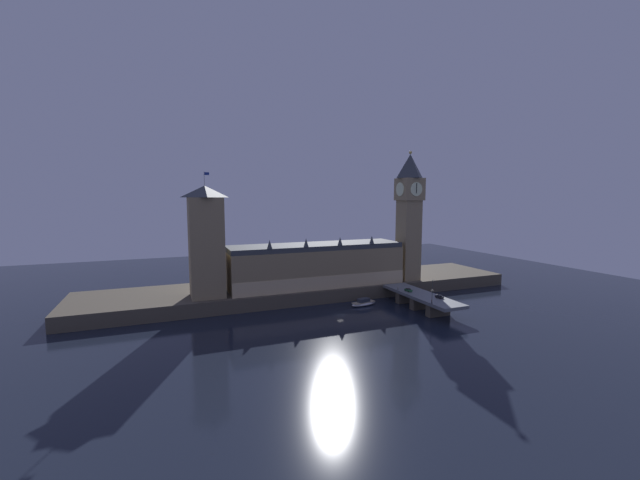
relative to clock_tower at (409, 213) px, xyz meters
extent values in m
plane|color=black|center=(-51.85, -26.43, -41.98)|extent=(400.00, 400.00, 0.00)
cube|color=#4C4438|center=(-51.85, 12.57, -38.86)|extent=(220.00, 42.00, 6.23)
cube|color=#8E7A56|center=(-50.56, 5.52, -26.57)|extent=(86.86, 22.89, 18.34)
cube|color=#D5B989|center=(-50.56, -6.05, -32.44)|extent=(86.86, 0.20, 6.60)
cube|color=#383D42|center=(-50.56, 5.52, -16.20)|extent=(86.86, 21.06, 2.40)
cone|color=#383D42|center=(-76.62, -4.21, -12.98)|extent=(2.40, 2.40, 4.04)
cone|color=#383D42|center=(-59.24, -4.21, -12.98)|extent=(2.40, 2.40, 4.04)
cone|color=#383D42|center=(-41.87, -4.21, -12.98)|extent=(2.40, 2.40, 4.04)
cone|color=#383D42|center=(-24.50, -4.21, -12.98)|extent=(2.40, 2.40, 4.04)
cube|color=#8E7A56|center=(0.00, 0.00, -14.69)|extent=(9.86, 9.86, 42.11)
cube|color=#8E7A56|center=(0.00, 0.00, 12.13)|extent=(11.64, 11.64, 11.53)
cylinder|color=beige|center=(0.00, -5.94, 12.13)|extent=(7.09, 0.25, 7.09)
cylinder|color=beige|center=(0.00, 5.94, 12.13)|extent=(7.09, 0.25, 7.09)
cylinder|color=beige|center=(5.94, 0.00, 12.13)|extent=(0.25, 7.09, 7.09)
cylinder|color=beige|center=(-5.94, 0.00, 12.13)|extent=(0.25, 7.09, 7.09)
cube|color=black|center=(0.00, -6.13, 12.67)|extent=(0.36, 0.10, 5.32)
pyramid|color=#383D42|center=(0.00, 0.00, 24.10)|extent=(11.64, 11.64, 12.40)
sphere|color=gold|center=(0.00, 0.00, 31.10)|extent=(1.60, 1.60, 1.60)
cube|color=#8E7A56|center=(-103.33, 2.22, -13.91)|extent=(14.31, 14.31, 43.67)
pyramid|color=#383D42|center=(-103.33, 2.22, 10.47)|extent=(14.59, 14.59, 5.07)
cylinder|color=#99999E|center=(-103.33, 2.22, 16.00)|extent=(0.24, 0.24, 6.00)
cube|color=navy|center=(-102.23, 2.22, 18.10)|extent=(2.00, 0.08, 1.20)
cube|color=slate|center=(-13.98, -31.43, -35.96)|extent=(12.32, 46.00, 1.40)
cube|color=#4C4438|center=(-13.98, -42.93, -39.32)|extent=(10.47, 3.20, 5.32)
cube|color=#4C4438|center=(-13.98, -31.43, -39.32)|extent=(10.47, 3.20, 5.32)
cube|color=#4C4438|center=(-13.98, -19.93, -39.32)|extent=(10.47, 3.20, 5.32)
cube|color=#235633|center=(-16.69, -25.06, -34.68)|extent=(1.72, 4.09, 0.80)
cube|color=black|center=(-16.69, -25.06, -34.06)|extent=(1.41, 1.84, 0.45)
cylinder|color=black|center=(-17.51, -23.79, -34.94)|extent=(0.22, 0.64, 0.64)
cylinder|color=black|center=(-15.87, -23.79, -34.94)|extent=(0.22, 0.64, 0.64)
cylinder|color=black|center=(-17.51, -26.32, -34.94)|extent=(0.22, 0.64, 0.64)
cylinder|color=black|center=(-15.87, -26.32, -34.94)|extent=(0.22, 0.64, 0.64)
cube|color=black|center=(-11.27, -40.18, -34.70)|extent=(1.73, 3.93, 0.76)
cube|color=black|center=(-11.27, -40.18, -34.09)|extent=(1.42, 1.77, 0.45)
cylinder|color=black|center=(-10.45, -41.40, -34.94)|extent=(0.22, 0.64, 0.64)
cylinder|color=black|center=(-12.09, -41.40, -34.94)|extent=(0.22, 0.64, 0.64)
cylinder|color=black|center=(-10.45, -38.96, -34.94)|extent=(0.22, 0.64, 0.64)
cylinder|color=black|center=(-12.09, -38.96, -34.94)|extent=(0.22, 0.64, 0.64)
cylinder|color=black|center=(-19.40, -45.54, -34.88)|extent=(0.28, 0.28, 0.75)
cylinder|color=brown|center=(-19.40, -45.54, -34.20)|extent=(0.38, 0.38, 0.62)
sphere|color=tan|center=(-19.40, -45.54, -33.79)|extent=(0.20, 0.20, 0.20)
cylinder|color=black|center=(-19.40, -20.58, -34.88)|extent=(0.28, 0.28, 0.76)
cylinder|color=gray|center=(-19.40, -20.58, -34.18)|extent=(0.38, 0.38, 0.63)
sphere|color=tan|center=(-19.40, -20.58, -33.76)|extent=(0.21, 0.21, 0.21)
cylinder|color=#2D3333|center=(-19.80, -46.15, -35.01)|extent=(0.56, 0.56, 0.50)
cylinder|color=#2D3333|center=(-19.80, -46.15, -32.41)|extent=(0.18, 0.18, 4.69)
sphere|color=#F9E5A3|center=(-19.80, -46.15, -29.52)|extent=(0.60, 0.60, 0.60)
sphere|color=#F9E5A3|center=(-20.25, -46.15, -29.87)|extent=(0.44, 0.44, 0.44)
sphere|color=#F9E5A3|center=(-19.35, -46.15, -29.87)|extent=(0.44, 0.44, 0.44)
cylinder|color=#2D3333|center=(-8.16, -31.43, -35.01)|extent=(0.56, 0.56, 0.50)
cylinder|color=#2D3333|center=(-8.16, -31.43, -32.37)|extent=(0.18, 0.18, 4.78)
sphere|color=#F9E5A3|center=(-8.16, -31.43, -29.43)|extent=(0.60, 0.60, 0.60)
sphere|color=#F9E5A3|center=(-8.61, -31.43, -29.78)|extent=(0.44, 0.44, 0.44)
sphere|color=#F9E5A3|center=(-7.71, -31.43, -29.78)|extent=(0.44, 0.44, 0.44)
ellipsoid|color=white|center=(-35.67, -17.07, -41.16)|extent=(13.57, 6.81, 1.64)
cube|color=tan|center=(-35.67, -17.07, -40.41)|extent=(11.87, 5.64, 0.24)
cube|color=#2D333D|center=(-35.67, -17.07, -39.47)|extent=(6.25, 3.82, 1.64)
camera|label=1|loc=(-120.58, -174.12, 7.90)|focal=22.00mm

